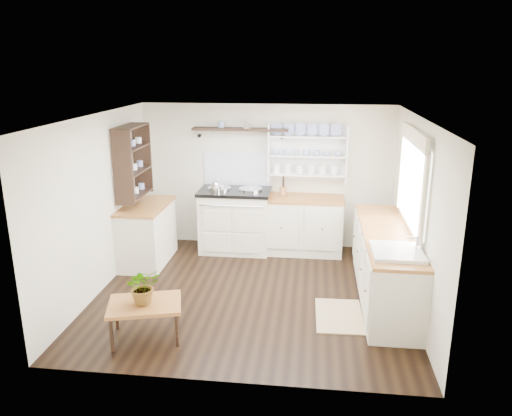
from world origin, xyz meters
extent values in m
cube|color=black|center=(0.00, 0.00, 0.00)|extent=(4.00, 3.80, 0.01)
cube|color=beige|center=(0.00, 1.90, 1.15)|extent=(4.00, 0.02, 2.30)
cube|color=beige|center=(2.00, 0.00, 1.15)|extent=(0.02, 3.80, 2.30)
cube|color=beige|center=(-2.00, 0.00, 1.15)|extent=(0.02, 3.80, 2.30)
cube|color=white|center=(0.00, 0.00, 2.30)|extent=(4.00, 3.80, 0.01)
cube|color=white|center=(1.96, 0.15, 1.50)|extent=(0.04, 1.40, 1.00)
cube|color=white|center=(1.94, 0.15, 1.50)|extent=(0.02, 1.50, 1.10)
cube|color=#FFF8CB|center=(1.92, 0.15, 2.08)|extent=(0.04, 1.55, 0.18)
cube|color=silver|center=(-0.46, 1.57, 0.47)|extent=(1.08, 0.70, 0.95)
cube|color=black|center=(-0.46, 1.57, 0.97)|extent=(1.12, 0.74, 0.05)
cylinder|color=silver|center=(-0.71, 1.57, 1.01)|extent=(0.37, 0.37, 0.03)
cylinder|color=silver|center=(-0.21, 1.57, 1.01)|extent=(0.37, 0.37, 0.03)
cylinder|color=silver|center=(-0.46, 1.18, 0.84)|extent=(0.97, 0.02, 0.02)
cube|color=#F1E6D0|center=(0.60, 1.60, 0.44)|extent=(1.25, 0.60, 0.88)
cube|color=brown|center=(0.60, 1.60, 0.88)|extent=(1.27, 0.63, 0.04)
cube|color=#F1E6D0|center=(1.70, 0.10, 0.44)|extent=(0.60, 2.40, 0.88)
cube|color=brown|center=(1.70, 0.10, 0.88)|extent=(0.62, 2.43, 0.04)
cube|color=white|center=(1.70, -0.65, 0.80)|extent=(0.55, 0.60, 0.28)
cylinder|color=silver|center=(1.90, -0.65, 1.00)|extent=(0.02, 0.02, 0.22)
cube|color=#F1E6D0|center=(-1.70, 0.90, 0.44)|extent=(0.60, 1.10, 0.88)
cube|color=brown|center=(-1.70, 0.90, 0.88)|extent=(0.62, 1.13, 0.04)
cube|color=white|center=(0.65, 1.88, 1.55)|extent=(1.20, 0.03, 0.90)
cube|color=white|center=(0.65, 1.79, 1.55)|extent=(1.20, 0.22, 0.02)
cylinder|color=navy|center=(0.65, 1.80, 1.82)|extent=(0.20, 0.02, 0.20)
cube|color=black|center=(-0.40, 1.77, 1.92)|extent=(1.50, 0.24, 0.04)
cone|color=black|center=(-1.05, 1.84, 1.81)|extent=(0.06, 0.20, 0.06)
cone|color=black|center=(0.25, 1.84, 1.81)|extent=(0.06, 0.20, 0.06)
cube|color=black|center=(-1.84, 0.90, 1.55)|extent=(0.28, 0.80, 1.05)
cylinder|color=#9A6338|center=(0.28, 1.68, 0.97)|extent=(0.11, 0.11, 0.13)
cube|color=brown|center=(-1.01, -1.22, 0.40)|extent=(0.89, 0.74, 0.04)
cylinder|color=black|center=(-1.28, -1.52, 0.19)|extent=(0.04, 0.04, 0.38)
cylinder|color=black|center=(-1.40, -1.09, 0.19)|extent=(0.04, 0.04, 0.38)
cylinder|color=black|center=(-0.63, -1.35, 0.19)|extent=(0.04, 0.04, 0.38)
cylinder|color=black|center=(-0.75, -0.91, 0.19)|extent=(0.04, 0.04, 0.38)
imported|color=#3F7233|center=(-1.01, -1.22, 0.62)|extent=(0.47, 0.46, 0.40)
cube|color=#7E6449|center=(1.12, -0.49, 0.01)|extent=(0.57, 0.86, 0.02)
camera|label=1|loc=(0.76, -5.92, 2.93)|focal=35.00mm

